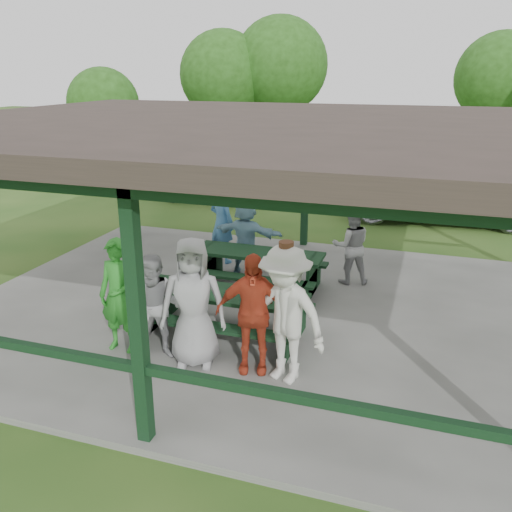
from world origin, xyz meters
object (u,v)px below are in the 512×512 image
(picnic_table_near, at_px, (222,308))
(pickup_truck, at_px, (446,192))
(contestant_grey_left, at_px, (157,308))
(farm_trailer, at_px, (211,177))
(contestant_grey_mid, at_px, (193,303))
(contestant_red, at_px, (252,313))
(spectator_lblue, at_px, (246,236))
(contestant_green, at_px, (119,296))
(picnic_table_far, at_px, (258,266))
(spectator_grey, at_px, (351,246))
(contestant_white_fedora, at_px, (285,315))
(spectator_blue, at_px, (222,223))

(picnic_table_near, relative_size, pickup_truck, 0.47)
(contestant_grey_left, relative_size, farm_trailer, 0.37)
(contestant_grey_mid, bearing_deg, picnic_table_near, 69.33)
(contestant_red, relative_size, spectator_lblue, 1.08)
(contestant_green, distance_m, contestant_red, 2.02)
(picnic_table_far, bearing_deg, contestant_grey_mid, -89.92)
(picnic_table_far, relative_size, contestant_red, 1.42)
(contestant_green, bearing_deg, contestant_grey_left, -5.62)
(contestant_red, bearing_deg, spectator_grey, 65.36)
(farm_trailer, bearing_deg, contestant_grey_mid, -71.26)
(contestant_grey_left, xyz_separation_m, contestant_white_fedora, (1.88, 0.01, 0.17))
(picnic_table_far, height_order, spectator_grey, spectator_grey)
(picnic_table_far, relative_size, contestant_white_fedora, 1.25)
(contestant_grey_mid, height_order, pickup_truck, contestant_grey_mid)
(picnic_table_far, relative_size, spectator_blue, 1.40)
(spectator_lblue, relative_size, spectator_blue, 0.91)
(spectator_blue, bearing_deg, farm_trailer, -42.43)
(contestant_grey_mid, xyz_separation_m, spectator_grey, (1.59, 3.79, -0.18))
(contestant_white_fedora, bearing_deg, farm_trailer, 135.93)
(contestant_grey_mid, relative_size, farm_trailer, 0.44)
(contestant_grey_mid, bearing_deg, spectator_grey, 50.51)
(contestant_green, xyz_separation_m, contestant_white_fedora, (2.51, -0.04, 0.09))
(contestant_grey_left, distance_m, spectator_grey, 4.37)
(contestant_green, distance_m, farm_trailer, 10.41)
(contestant_red, relative_size, contestant_white_fedora, 0.88)
(contestant_grey_left, bearing_deg, spectator_blue, 81.88)
(picnic_table_near, relative_size, contestant_grey_left, 1.70)
(picnic_table_near, xyz_separation_m, pickup_truck, (3.28, 8.96, 0.20))
(contestant_grey_mid, bearing_deg, spectator_blue, 89.87)
(contestant_red, xyz_separation_m, spectator_grey, (0.76, 3.69, -0.10))
(picnic_table_far, height_order, pickup_truck, pickup_truck)
(contestant_green, xyz_separation_m, farm_trailer, (-2.78, 10.03, -0.22))
(picnic_table_far, bearing_deg, picnic_table_near, -88.12)
(picnic_table_far, xyz_separation_m, spectator_blue, (-1.23, 1.26, 0.40))
(picnic_table_near, height_order, spectator_grey, spectator_grey)
(spectator_lblue, xyz_separation_m, farm_trailer, (-3.46, 6.40, -0.16))
(pickup_truck, bearing_deg, contestant_red, 161.38)
(picnic_table_near, distance_m, contestant_grey_left, 1.15)
(picnic_table_far, relative_size, spectator_grey, 1.60)
(contestant_green, xyz_separation_m, pickup_truck, (4.54, 9.82, -0.18))
(contestant_grey_left, bearing_deg, contestant_green, 158.52)
(picnic_table_near, height_order, spectator_lblue, spectator_lblue)
(spectator_blue, bearing_deg, picnic_table_near, 134.40)
(contestant_grey_mid, bearing_deg, pickup_truck, 54.53)
(picnic_table_near, relative_size, farm_trailer, 0.62)
(contestant_green, relative_size, contestant_grey_mid, 0.92)
(picnic_table_near, bearing_deg, contestant_grey_left, -124.91)
(contestant_white_fedora, distance_m, spectator_grey, 3.81)
(spectator_blue, xyz_separation_m, spectator_grey, (2.83, -0.37, -0.11))
(picnic_table_far, xyz_separation_m, contestant_grey_left, (-0.57, -2.91, 0.31))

